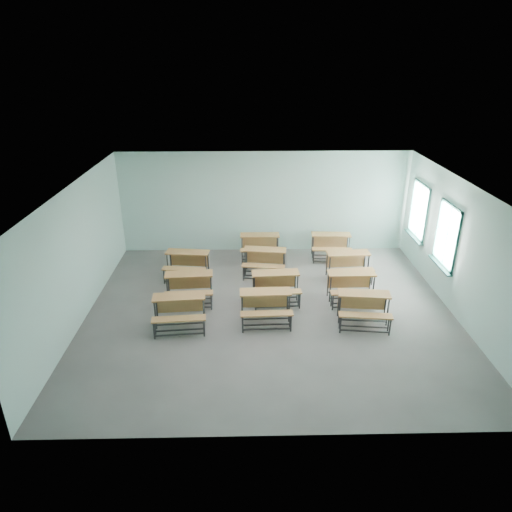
# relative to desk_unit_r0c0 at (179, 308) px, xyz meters

# --- Properties ---
(room) EXTENTS (9.04, 8.04, 3.24)m
(room) POSITION_rel_desk_unit_r0c0_xyz_m (2.22, 0.62, 1.09)
(room) COLOR slate
(room) RESTS_ON ground
(desk_unit_r0c0) EXTENTS (1.27, 0.90, 0.76)m
(desk_unit_r0c0) POSITION_rel_desk_unit_r0c0_xyz_m (0.00, 0.00, 0.00)
(desk_unit_r0c0) COLOR #A16C3A
(desk_unit_r0c0) RESTS_ON ground
(desk_unit_r0c1) EXTENTS (1.23, 0.85, 0.76)m
(desk_unit_r0c1) POSITION_rel_desk_unit_r0c0_xyz_m (2.00, 0.18, 0.00)
(desk_unit_r0c1) COLOR #A16C3A
(desk_unit_r0c1) RESTS_ON ground
(desk_unit_r0c2) EXTENTS (1.29, 0.94, 0.76)m
(desk_unit_r0c2) POSITION_rel_desk_unit_r0c0_xyz_m (4.30, 0.04, 0.00)
(desk_unit_r0c2) COLOR #A16C3A
(desk_unit_r0c2) RESTS_ON ground
(desk_unit_r1c0) EXTENTS (1.26, 0.88, 0.76)m
(desk_unit_r1c0) POSITION_rel_desk_unit_r0c0_xyz_m (0.10, 1.18, 0.00)
(desk_unit_r1c0) COLOR #A16C3A
(desk_unit_r1c0) RESTS_ON ground
(desk_unit_r1c1) EXTENTS (1.25, 0.88, 0.76)m
(desk_unit_r1c1) POSITION_rel_desk_unit_r0c0_xyz_m (2.31, 1.20, 0.00)
(desk_unit_r1c1) COLOR #A16C3A
(desk_unit_r1c1) RESTS_ON ground
(desk_unit_r1c2) EXTENTS (1.21, 0.82, 0.76)m
(desk_unit_r1c2) POSITION_rel_desk_unit_r0c0_xyz_m (4.25, 1.14, 0.00)
(desk_unit_r1c2) COLOR #A16C3A
(desk_unit_r1c2) RESTS_ON ground
(desk_unit_r2c0) EXTENTS (1.30, 0.95, 0.76)m
(desk_unit_r2c0) POSITION_rel_desk_unit_r0c0_xyz_m (-0.12, 2.59, 0.00)
(desk_unit_r2c0) COLOR #A16C3A
(desk_unit_r2c0) RESTS_ON ground
(desk_unit_r2c1) EXTENTS (1.31, 0.97, 0.76)m
(desk_unit_r2c1) POSITION_rel_desk_unit_r0c0_xyz_m (2.08, 2.73, 0.00)
(desk_unit_r2c1) COLOR #A16C3A
(desk_unit_r2c1) RESTS_ON ground
(desk_unit_r2c2) EXTENTS (1.26, 0.89, 0.76)m
(desk_unit_r2c2) POSITION_rel_desk_unit_r0c0_xyz_m (4.44, 2.42, 0.00)
(desk_unit_r2c2) COLOR #A16C3A
(desk_unit_r2c2) RESTS_ON ground
(desk_unit_r3c1) EXTENTS (1.21, 0.81, 0.76)m
(desk_unit_r3c1) POSITION_rel_desk_unit_r0c0_xyz_m (1.98, 3.88, 0.00)
(desk_unit_r3c1) COLOR #A16C3A
(desk_unit_r3c1) RESTS_ON ground
(desk_unit_r3c2) EXTENTS (1.26, 0.89, 0.76)m
(desk_unit_r3c2) POSITION_rel_desk_unit_r0c0_xyz_m (4.19, 3.88, 0.00)
(desk_unit_r3c2) COLOR #A16C3A
(desk_unit_r3c2) RESTS_ON ground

